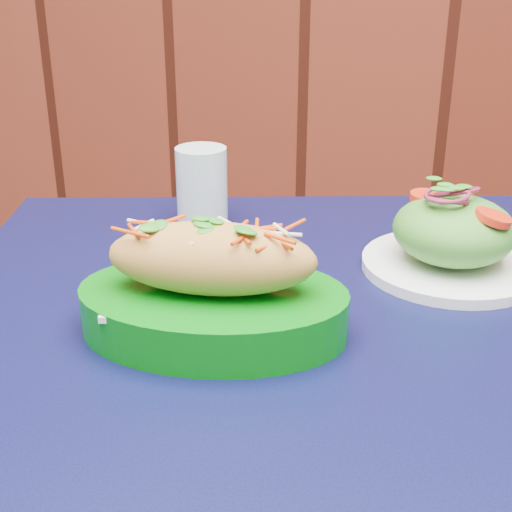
# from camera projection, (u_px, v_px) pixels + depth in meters

# --- Properties ---
(cafe_table) EXTENTS (0.96, 0.96, 0.75)m
(cafe_table) POSITION_uv_depth(u_px,v_px,m) (327.00, 408.00, 0.71)
(cafe_table) COLOR black
(cafe_table) RESTS_ON ground
(banh_mi_basket) EXTENTS (0.27, 0.19, 0.12)m
(banh_mi_basket) POSITION_uv_depth(u_px,v_px,m) (213.00, 290.00, 0.66)
(banh_mi_basket) COLOR #036C0C
(banh_mi_basket) RESTS_ON cafe_table
(salad_plate) EXTENTS (0.20, 0.20, 0.10)m
(salad_plate) POSITION_uv_depth(u_px,v_px,m) (453.00, 238.00, 0.79)
(salad_plate) COLOR white
(salad_plate) RESTS_ON cafe_table
(water_glass) EXTENTS (0.07, 0.07, 0.11)m
(water_glass) POSITION_uv_depth(u_px,v_px,m) (202.00, 188.00, 0.91)
(water_glass) COLOR silver
(water_glass) RESTS_ON cafe_table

